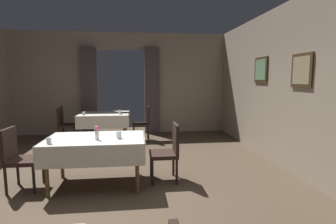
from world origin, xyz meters
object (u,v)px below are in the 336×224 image
object	(u,v)px
dining_table_mid	(96,144)
dining_table_far	(105,117)
chair_far_left	(65,122)
flower_vase_mid	(97,132)
chair_mid_left	(18,156)
chair_far_right	(144,121)
glass_far_a	(120,112)
glass_mid_b	(119,135)
glass_mid_c	(49,141)
chair_mid_right	(168,149)
glass_far_b	(84,113)

from	to	relation	value
dining_table_mid	dining_table_far	bearing A→B (deg)	94.46
chair_far_left	flower_vase_mid	bearing A→B (deg)	-67.31
chair_mid_left	chair_far_right	xyz separation A→B (m)	(1.93, 2.89, 0.00)
chair_mid_left	glass_far_a	bearing A→B (deg)	63.85
dining_table_far	chair_mid_left	size ratio (longest dim) A/B	1.38
dining_table_far	glass_mid_b	size ratio (longest dim) A/B	11.96
dining_table_far	chair_mid_left	xyz separation A→B (m)	(-0.90, -2.89, -0.13)
dining_table_far	chair_far_right	world-z (taller)	chair_far_right
dining_table_far	flower_vase_mid	size ratio (longest dim) A/B	6.09
flower_vase_mid	glass_mid_c	distance (m)	0.65
dining_table_mid	glass_mid_b	xyz separation A→B (m)	(0.36, -0.10, 0.15)
chair_mid_left	glass_mid_c	xyz separation A→B (m)	(0.55, -0.30, 0.28)
chair_far_left	dining_table_mid	bearing A→B (deg)	-66.94
chair_mid_left	flower_vase_mid	world-z (taller)	flower_vase_mid
dining_table_far	chair_mid_left	world-z (taller)	chair_mid_left
dining_table_far	chair_mid_right	world-z (taller)	chair_mid_right
glass_mid_c	chair_mid_right	bearing A→B (deg)	12.50
chair_mid_right	dining_table_far	bearing A→B (deg)	115.64
dining_table_mid	chair_far_right	distance (m)	2.97
dining_table_mid	glass_mid_c	xyz separation A→B (m)	(-0.58, -0.33, 0.14)
chair_mid_left	glass_mid_b	bearing A→B (deg)	-2.45
chair_far_right	dining_table_mid	bearing A→B (deg)	-105.68
dining_table_far	chair_far_right	xyz separation A→B (m)	(1.02, -0.00, -0.13)
dining_table_far	glass_mid_c	world-z (taller)	glass_mid_c
chair_far_left	glass_far_b	distance (m)	0.69
chair_far_left	glass_far_b	size ratio (longest dim) A/B	11.59
chair_mid_left	dining_table_mid	bearing A→B (deg)	1.70
flower_vase_mid	glass_far_b	bearing A→B (deg)	105.03
chair_far_right	glass_mid_b	distance (m)	3.00
chair_mid_right	glass_far_b	size ratio (longest dim) A/B	11.59
dining_table_far	flower_vase_mid	distance (m)	3.03
chair_mid_right	glass_far_b	distance (m)	3.15
flower_vase_mid	glass_far_a	bearing A→B (deg)	87.01
flower_vase_mid	glass_mid_c	size ratio (longest dim) A/B	2.32
chair_far_left	chair_mid_left	bearing A→B (deg)	-87.65
chair_far_left	glass_mid_b	world-z (taller)	chair_far_left
glass_mid_b	glass_mid_c	size ratio (longest dim) A/B	1.18
glass_mid_b	glass_far_b	distance (m)	2.90
flower_vase_mid	glass_mid_b	world-z (taller)	flower_vase_mid
glass_mid_c	glass_far_a	bearing A→B (deg)	75.58
chair_mid_right	glass_mid_c	xyz separation A→B (m)	(-1.70, -0.38, 0.28)
chair_far_left	chair_far_right	distance (m)	2.05
chair_mid_right	chair_far_left	world-z (taller)	same
chair_mid_right	glass_mid_b	xyz separation A→B (m)	(-0.77, -0.14, 0.29)
chair_mid_left	glass_far_b	size ratio (longest dim) A/B	11.59
glass_mid_c	glass_far_a	xyz separation A→B (m)	(0.76, 2.97, 0.01)
chair_mid_left	flower_vase_mid	size ratio (longest dim) A/B	4.43
flower_vase_mid	glass_far_b	distance (m)	2.86
glass_far_a	glass_far_b	bearing A→B (deg)	-177.84
chair_mid_left	glass_mid_c	distance (m)	0.68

